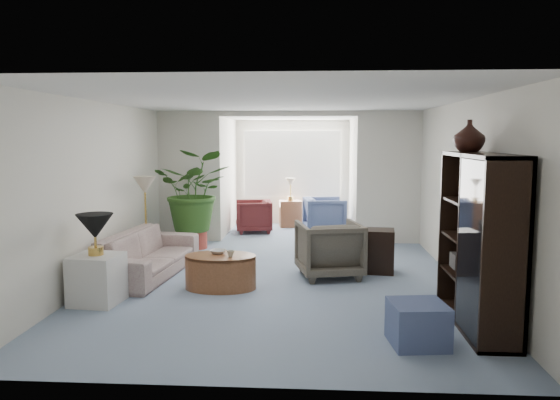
# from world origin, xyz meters

# --- Properties ---
(floor) EXTENTS (6.00, 6.00, 0.00)m
(floor) POSITION_xyz_m (0.00, 0.00, 0.00)
(floor) COLOR #8BA1B8
(floor) RESTS_ON ground
(sunroom_floor) EXTENTS (2.60, 2.60, 0.00)m
(sunroom_floor) POSITION_xyz_m (0.00, 4.10, 0.00)
(sunroom_floor) COLOR #8BA1B8
(sunroom_floor) RESTS_ON ground
(back_pier_left) EXTENTS (1.20, 0.12, 2.50)m
(back_pier_left) POSITION_xyz_m (-1.90, 3.00, 1.25)
(back_pier_left) COLOR silver
(back_pier_left) RESTS_ON ground
(back_pier_right) EXTENTS (1.20, 0.12, 2.50)m
(back_pier_right) POSITION_xyz_m (1.90, 3.00, 1.25)
(back_pier_right) COLOR silver
(back_pier_right) RESTS_ON ground
(back_header) EXTENTS (2.60, 0.12, 0.10)m
(back_header) POSITION_xyz_m (0.00, 3.00, 2.45)
(back_header) COLOR silver
(back_header) RESTS_ON back_pier_left
(window_pane) EXTENTS (2.20, 0.02, 1.50)m
(window_pane) POSITION_xyz_m (0.00, 5.18, 1.40)
(window_pane) COLOR white
(window_blinds) EXTENTS (2.20, 0.02, 1.50)m
(window_blinds) POSITION_xyz_m (0.00, 5.15, 1.40)
(window_blinds) COLOR white
(framed_picture) EXTENTS (0.04, 0.50, 0.40)m
(framed_picture) POSITION_xyz_m (2.46, -0.10, 1.70)
(framed_picture) COLOR #C2B89B
(sofa) EXTENTS (1.07, 2.25, 0.64)m
(sofa) POSITION_xyz_m (-1.93, 0.42, 0.32)
(sofa) COLOR #BCB09F
(sofa) RESTS_ON ground
(end_table) EXTENTS (0.60, 0.60, 0.60)m
(end_table) POSITION_xyz_m (-2.13, -0.93, 0.30)
(end_table) COLOR silver
(end_table) RESTS_ON ground
(table_lamp) EXTENTS (0.44, 0.44, 0.30)m
(table_lamp) POSITION_xyz_m (-2.13, -0.93, 0.95)
(table_lamp) COLOR black
(table_lamp) RESTS_ON end_table
(floor_lamp) EXTENTS (0.36, 0.36, 0.28)m
(floor_lamp) POSITION_xyz_m (-2.20, 1.22, 1.25)
(floor_lamp) COLOR beige
(floor_lamp) RESTS_ON ground
(coffee_table) EXTENTS (1.13, 1.13, 0.45)m
(coffee_table) POSITION_xyz_m (-0.74, -0.20, 0.23)
(coffee_table) COLOR brown
(coffee_table) RESTS_ON ground
(coffee_bowl) EXTENTS (0.25, 0.25, 0.05)m
(coffee_bowl) POSITION_xyz_m (-0.79, -0.10, 0.48)
(coffee_bowl) COLOR beige
(coffee_bowl) RESTS_ON coffee_table
(coffee_cup) EXTENTS (0.11, 0.11, 0.09)m
(coffee_cup) POSITION_xyz_m (-0.59, -0.30, 0.49)
(coffee_cup) COLOR #B7B5A0
(coffee_cup) RESTS_ON coffee_table
(wingback_chair) EXTENTS (1.04, 1.06, 0.81)m
(wingback_chair) POSITION_xyz_m (0.72, 0.51, 0.40)
(wingback_chair) COLOR #615B4D
(wingback_chair) RESTS_ON ground
(side_table_dark) EXTENTS (0.59, 0.49, 0.65)m
(side_table_dark) POSITION_xyz_m (1.42, 0.81, 0.32)
(side_table_dark) COLOR black
(side_table_dark) RESTS_ON ground
(entertainment_cabinet) EXTENTS (0.44, 1.66, 1.84)m
(entertainment_cabinet) POSITION_xyz_m (2.23, -1.42, 0.92)
(entertainment_cabinet) COLOR black
(entertainment_cabinet) RESTS_ON ground
(cabinet_urn) EXTENTS (0.35, 0.35, 0.36)m
(cabinet_urn) POSITION_xyz_m (2.23, -0.92, 2.02)
(cabinet_urn) COLOR black
(cabinet_urn) RESTS_ON entertainment_cabinet
(ottoman) EXTENTS (0.58, 0.58, 0.42)m
(ottoman) POSITION_xyz_m (1.50, -2.01, 0.21)
(ottoman) COLOR slate
(ottoman) RESTS_ON ground
(plant_pot) EXTENTS (0.40, 0.40, 0.32)m
(plant_pot) POSITION_xyz_m (-1.64, 2.33, 0.16)
(plant_pot) COLOR #AD3E32
(plant_pot) RESTS_ON ground
(house_plant) EXTENTS (1.32, 1.15, 1.47)m
(house_plant) POSITION_xyz_m (-1.64, 2.33, 1.06)
(house_plant) COLOR #2F5A1F
(house_plant) RESTS_ON plant_pot
(sunroom_chair_blue) EXTENTS (0.94, 0.92, 0.75)m
(sunroom_chair_blue) POSITION_xyz_m (0.72, 4.04, 0.38)
(sunroom_chair_blue) COLOR slate
(sunroom_chair_blue) RESTS_ON ground
(sunroom_chair_maroon) EXTENTS (0.85, 0.84, 0.68)m
(sunroom_chair_maroon) POSITION_xyz_m (-0.78, 4.04, 0.34)
(sunroom_chair_maroon) COLOR #5A1E23
(sunroom_chair_maroon) RESTS_ON ground
(sunroom_table) EXTENTS (0.53, 0.44, 0.59)m
(sunroom_table) POSITION_xyz_m (-0.03, 4.79, 0.29)
(sunroom_table) COLOR brown
(sunroom_table) RESTS_ON ground
(shelf_clutter) EXTENTS (0.30, 1.08, 1.06)m
(shelf_clutter) POSITION_xyz_m (2.18, -1.66, 0.98)
(shelf_clutter) COLOR #474442
(shelf_clutter) RESTS_ON entertainment_cabinet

